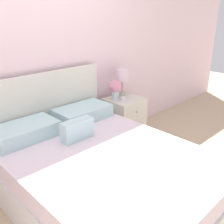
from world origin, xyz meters
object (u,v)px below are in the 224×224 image
nightstand (124,119)px  teacup (123,99)px  table_lamp (122,77)px  bed (99,172)px  flower_vase (116,88)px

nightstand → teacup: bearing=-145.2°
table_lamp → nightstand: bearing=-122.2°
bed → nightstand: 1.25m
flower_vase → table_lamp: bearing=17.9°
bed → table_lamp: size_ratio=5.44×
table_lamp → flower_vase: (-0.18, -0.06, -0.11)m
table_lamp → flower_vase: bearing=-162.1°
bed → nightstand: bearing=32.7°
bed → flower_vase: 1.26m
bed → teacup: bearing=32.5°
bed → nightstand: bed is taller
teacup → table_lamp: bearing=46.6°
flower_vase → teacup: flower_vase is taller
bed → teacup: (0.96, 0.61, 0.33)m
bed → nightstand: size_ratio=3.33×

